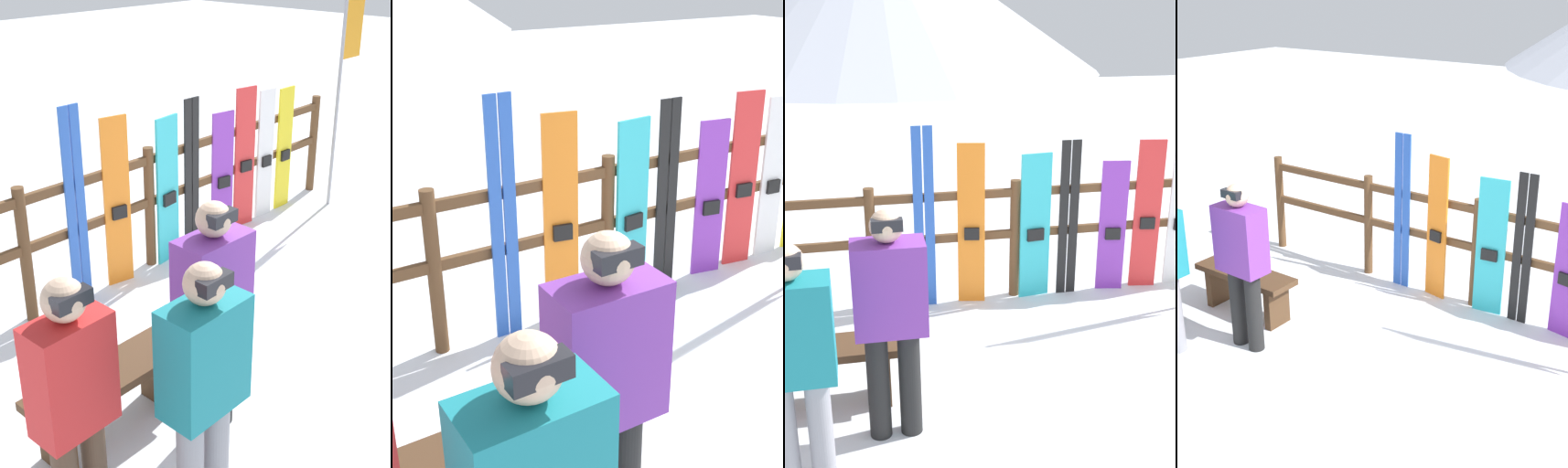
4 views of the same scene
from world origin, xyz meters
TOP-DOWN VIEW (x-y plane):
  - ground_plane at (0.00, 0.00)m, footprint 40.00×40.00m
  - fence at (0.00, 2.10)m, footprint 5.68×0.10m
  - bench at (-1.83, 0.54)m, footprint 1.14×0.36m
  - person_purple at (-1.36, 0.09)m, footprint 0.47×0.27m
  - ski_pair_blue at (-0.90, 2.04)m, footprint 0.20×0.02m
  - snowboard_orange at (-0.45, 2.04)m, footprint 0.26×0.09m
  - snowboard_cyan at (0.19, 2.04)m, footprint 0.31×0.08m
  - ski_pair_black at (0.53, 2.04)m, footprint 0.20×0.02m
  - snowboard_purple at (1.00, 2.04)m, footprint 0.27×0.09m

SIDE VIEW (x-z plane):
  - ground_plane at x=0.00m, z-range 0.00..0.00m
  - bench at x=-1.83m, z-range 0.10..0.59m
  - snowboard_purple at x=1.00m, z-range 0.00..1.35m
  - fence at x=0.00m, z-range 0.12..1.32m
  - snowboard_cyan at x=0.19m, z-range 0.00..1.46m
  - ski_pair_black at x=0.53m, z-range 0.00..1.58m
  - snowboard_orange at x=-0.45m, z-range 0.00..1.59m
  - ski_pair_blue at x=-0.90m, z-range 0.00..1.77m
  - person_purple at x=-1.36m, z-range 0.12..1.75m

